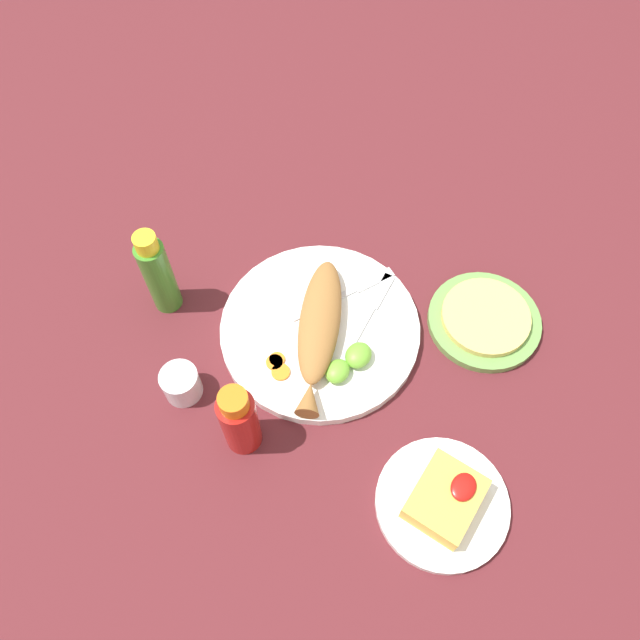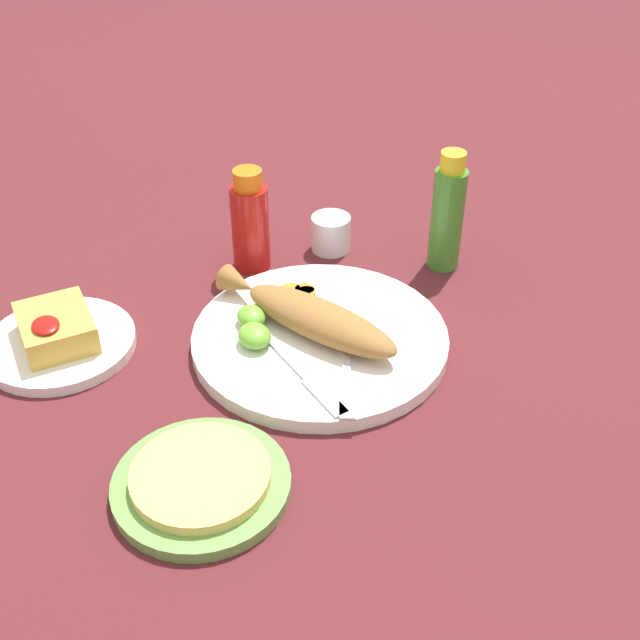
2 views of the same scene
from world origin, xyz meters
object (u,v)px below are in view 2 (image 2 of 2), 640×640
at_px(fried_fish, 311,316).
at_px(tortilla_plate, 202,485).
at_px(salt_cup, 331,235).
at_px(fork_far, 304,375).
at_px(fork_near, 347,371).
at_px(side_plate_fries, 60,344).
at_px(main_plate, 320,339).
at_px(hot_sauce_bottle_red, 250,223).
at_px(hot_sauce_bottle_green, 447,214).

height_order(fried_fish, tortilla_plate, fried_fish).
bearing_deg(salt_cup, fork_far, -32.52).
distance_m(fork_near, salt_cup, 0.30).
distance_m(fried_fish, fork_near, 0.09).
xyz_separation_m(salt_cup, tortilla_plate, (0.36, -0.32, -0.02)).
height_order(fried_fish, side_plate_fries, fried_fish).
bearing_deg(main_plate, fork_near, -4.03).
distance_m(hot_sauce_bottle_red, tortilla_plate, 0.42).
bearing_deg(hot_sauce_bottle_green, salt_cup, -131.48).
bearing_deg(tortilla_plate, fork_far, 120.88).
bearing_deg(fork_near, side_plate_fries, -100.04).
bearing_deg(fork_far, hot_sauce_bottle_red, 164.00).
bearing_deg(fork_near, main_plate, -156.88).
distance_m(fried_fish, hot_sauce_bottle_green, 0.26).
bearing_deg(hot_sauce_bottle_red, tortilla_plate, -29.26).
relative_size(main_plate, tortilla_plate, 1.76).
relative_size(fried_fish, fork_near, 1.51).
height_order(main_plate, hot_sauce_bottle_red, hot_sauce_bottle_red).
height_order(main_plate, hot_sauce_bottle_green, hot_sauce_bottle_green).
height_order(salt_cup, side_plate_fries, salt_cup).
bearing_deg(fried_fish, fork_far, -57.73).
xyz_separation_m(fork_near, hot_sauce_bottle_red, (-0.29, 0.00, 0.05)).
distance_m(fried_fish, fork_far, 0.09).
distance_m(fork_near, tortilla_plate, 0.22).
bearing_deg(side_plate_fries, salt_cup, 98.96).
bearing_deg(tortilla_plate, side_plate_fries, -164.83).
distance_m(fried_fish, hot_sauce_bottle_red, 0.20).
xyz_separation_m(hot_sauce_bottle_green, tortilla_plate, (0.25, -0.45, -0.07)).
height_order(main_plate, fork_far, fork_far).
bearing_deg(hot_sauce_bottle_green, tortilla_plate, -61.04).
xyz_separation_m(salt_cup, side_plate_fries, (0.06, -0.40, -0.02)).
relative_size(main_plate, hot_sauce_bottle_red, 2.13).
height_order(hot_sauce_bottle_green, side_plate_fries, hot_sauce_bottle_green).
height_order(fried_fish, hot_sauce_bottle_green, hot_sauce_bottle_green).
relative_size(main_plate, fork_far, 1.69).
height_order(fried_fish, fork_near, fried_fish).
relative_size(side_plate_fries, tortilla_plate, 1.02).
relative_size(hot_sauce_bottle_red, side_plate_fries, 0.81).
height_order(fork_near, salt_cup, salt_cup).
bearing_deg(tortilla_plate, main_plate, 127.06).
bearing_deg(hot_sauce_bottle_red, side_plate_fries, -75.70).
height_order(hot_sauce_bottle_red, side_plate_fries, hot_sauce_bottle_red).
xyz_separation_m(fork_far, hot_sauce_bottle_green, (-0.15, 0.29, 0.06)).
bearing_deg(salt_cup, tortilla_plate, -42.34).
relative_size(hot_sauce_bottle_red, hot_sauce_bottle_green, 0.86).
relative_size(fork_near, hot_sauce_bottle_green, 1.00).
height_order(hot_sauce_bottle_green, tortilla_plate, hot_sauce_bottle_green).
relative_size(hot_sauce_bottle_red, tortilla_plate, 0.82).
distance_m(fork_near, fork_far, 0.05).
xyz_separation_m(fork_near, tortilla_plate, (0.08, -0.20, -0.01)).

